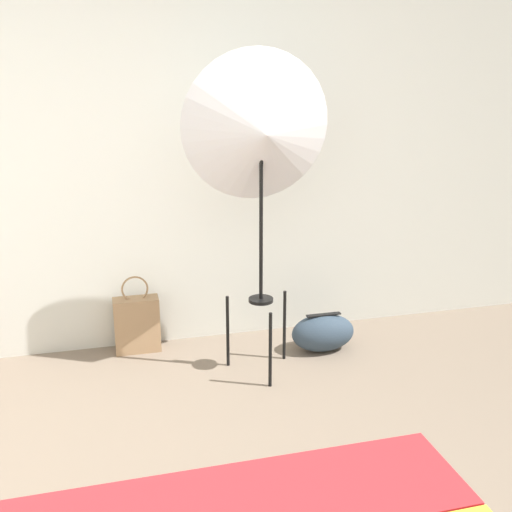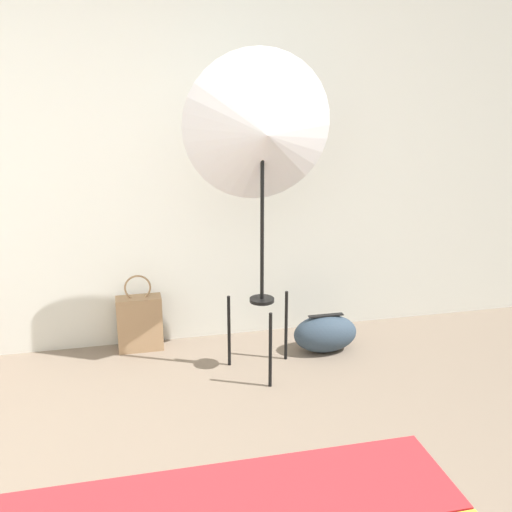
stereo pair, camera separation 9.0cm
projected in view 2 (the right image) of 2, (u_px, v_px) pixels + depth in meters
The scene contains 4 objects.
wall_back at pixel (178, 148), 3.78m from camera, with size 8.00×0.05×2.60m.
photo_umbrella at pixel (262, 132), 3.27m from camera, with size 0.86×0.39×1.89m.
tote_bag at pixel (140, 322), 3.91m from camera, with size 0.29×0.13×0.52m.
duffel_bag at pixel (325, 333), 3.91m from camera, with size 0.42×0.25×0.25m.
Camera 2 is at (-0.37, -1.59, 1.75)m, focal length 42.00 mm.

